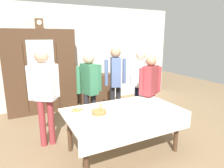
{
  "coord_description": "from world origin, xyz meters",
  "views": [
    {
      "loc": [
        -1.54,
        -2.83,
        1.9
      ],
      "look_at": [
        0.0,
        0.2,
        1.08
      ],
      "focal_mm": 32.07,
      "sensor_mm": 36.0,
      "label": 1
    }
  ],
  "objects": [
    {
      "name": "tea_cup_far_right",
      "position": [
        0.54,
        -0.2,
        0.76
      ],
      "size": [
        0.13,
        0.13,
        0.06
      ],
      "color": "white",
      "rests_on": "dining_table"
    },
    {
      "name": "pastry_plate",
      "position": [
        -0.69,
        0.08,
        0.75
      ],
      "size": [
        0.28,
        0.28,
        0.05
      ],
      "color": "white",
      "rests_on": "dining_table"
    },
    {
      "name": "wall_cabinet",
      "position": [
        -0.9,
        2.35,
        1.03
      ],
      "size": [
        1.68,
        0.46,
        2.06
      ],
      "color": "#4C3321",
      "rests_on": "ground"
    },
    {
      "name": "spoon_near_right",
      "position": [
        -0.29,
        -0.56,
        0.73
      ],
      "size": [
        0.12,
        0.02,
        0.01
      ],
      "color": "silver",
      "rests_on": "dining_table"
    },
    {
      "name": "person_behind_table_right",
      "position": [
        1.03,
        0.82,
        0.97
      ],
      "size": [
        0.52,
        0.4,
        1.6
      ],
      "color": "#191E38",
      "rests_on": "ground"
    },
    {
      "name": "person_by_cabinet",
      "position": [
        0.48,
        0.97,
        1.02
      ],
      "size": [
        0.52,
        0.41,
        1.67
      ],
      "color": "#232328",
      "rests_on": "ground"
    },
    {
      "name": "back_wall",
      "position": [
        0.0,
        2.65,
        1.35
      ],
      "size": [
        6.4,
        0.1,
        2.7
      ],
      "primitive_type": "cube",
      "color": "silver",
      "rests_on": "ground"
    },
    {
      "name": "tea_cup_near_right",
      "position": [
        0.0,
        -0.36,
        0.76
      ],
      "size": [
        0.13,
        0.13,
        0.06
      ],
      "color": "silver",
      "rests_on": "dining_table"
    },
    {
      "name": "tea_cup_mid_right",
      "position": [
        -0.74,
        -0.16,
        0.76
      ],
      "size": [
        0.13,
        0.13,
        0.06
      ],
      "color": "silver",
      "rests_on": "dining_table"
    },
    {
      "name": "tea_cup_near_left",
      "position": [
        0.2,
        -0.54,
        0.76
      ],
      "size": [
        0.13,
        0.13,
        0.06
      ],
      "color": "white",
      "rests_on": "dining_table"
    },
    {
      "name": "tea_cup_front_edge",
      "position": [
        0.75,
        -0.14,
        0.76
      ],
      "size": [
        0.13,
        0.13,
        0.06
      ],
      "color": "white",
      "rests_on": "dining_table"
    },
    {
      "name": "ground_plane",
      "position": [
        0.0,
        0.0,
        0.0
      ],
      "size": [
        12.0,
        12.0,
        0.0
      ],
      "primitive_type": "plane",
      "color": "#846B4C",
      "rests_on": "ground"
    },
    {
      "name": "book_stack",
      "position": [
        0.6,
        2.41,
        0.84
      ],
      "size": [
        0.16,
        0.22,
        0.06
      ],
      "color": "#3D754C",
      "rests_on": "bookshelf_low"
    },
    {
      "name": "person_near_right_end",
      "position": [
        -1.09,
        0.58,
        1.04
      ],
      "size": [
        0.52,
        0.37,
        1.7
      ],
      "color": "#933338",
      "rests_on": "ground"
    },
    {
      "name": "dining_table",
      "position": [
        0.0,
        -0.24,
        0.64
      ],
      "size": [
        1.86,
        1.09,
        0.73
      ],
      "color": "#4C3321",
      "rests_on": "ground"
    },
    {
      "name": "bread_basket",
      "position": [
        -0.41,
        -0.17,
        0.77
      ],
      "size": [
        0.24,
        0.24,
        0.16
      ],
      "color": "#9E7542",
      "rests_on": "dining_table"
    },
    {
      "name": "spoon_front_edge",
      "position": [
        0.38,
        -0.45,
        0.73
      ],
      "size": [
        0.12,
        0.02,
        0.01
      ],
      "color": "silver",
      "rests_on": "dining_table"
    },
    {
      "name": "bookshelf_low",
      "position": [
        0.6,
        2.41,
        0.41
      ],
      "size": [
        1.02,
        0.35,
        0.81
      ],
      "color": "#4C3321",
      "rests_on": "ground"
    },
    {
      "name": "person_behind_table_left",
      "position": [
        -0.21,
        0.77,
        0.96
      ],
      "size": [
        0.52,
        0.39,
        1.59
      ],
      "color": "#232328",
      "rests_on": "ground"
    },
    {
      "name": "mantel_clock",
      "position": [
        -0.85,
        2.35,
        2.18
      ],
      "size": [
        0.18,
        0.11,
        0.24
      ],
      "color": "brown",
      "rests_on": "wall_cabinet"
    },
    {
      "name": "person_beside_shelf",
      "position": [
        0.87,
        0.25,
        0.93
      ],
      "size": [
        0.52,
        0.34,
        1.54
      ],
      "color": "#933338",
      "rests_on": "ground"
    },
    {
      "name": "tea_cup_far_left",
      "position": [
        0.09,
        0.06,
        0.76
      ],
      "size": [
        0.13,
        0.13,
        0.06
      ],
      "color": "silver",
      "rests_on": "dining_table"
    }
  ]
}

